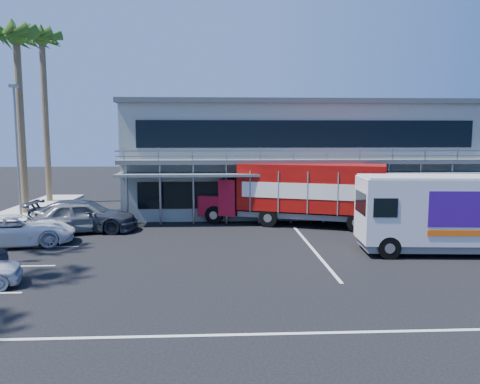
{
  "coord_description": "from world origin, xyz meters",
  "views": [
    {
      "loc": [
        -2.34,
        -17.55,
        5.15
      ],
      "look_at": [
        -1.17,
        5.69,
        2.3
      ],
      "focal_mm": 35.0,
      "sensor_mm": 36.0,
      "label": 1
    }
  ],
  "objects": [
    {
      "name": "ground",
      "position": [
        0.0,
        0.0,
        0.0
      ],
      "size": [
        120.0,
        120.0,
        0.0
      ],
      "primitive_type": "plane",
      "color": "black",
      "rests_on": "ground"
    },
    {
      "name": "building",
      "position": [
        3.0,
        14.94,
        3.66
      ],
      "size": [
        22.4,
        12.0,
        7.3
      ],
      "color": "#949A8D",
      "rests_on": "ground"
    },
    {
      "name": "palm_e",
      "position": [
        -14.7,
        13.0,
        10.57
      ],
      "size": [
        2.8,
        2.8,
        12.25
      ],
      "color": "brown",
      "rests_on": "ground"
    },
    {
      "name": "palm_f",
      "position": [
        -15.1,
        18.5,
        11.47
      ],
      "size": [
        2.8,
        2.8,
        13.25
      ],
      "color": "brown",
      "rests_on": "ground"
    },
    {
      "name": "light_pole_far",
      "position": [
        -14.2,
        11.0,
        4.5
      ],
      "size": [
        0.5,
        0.25,
        8.09
      ],
      "color": "gray",
      "rests_on": "ground"
    },
    {
      "name": "red_truck",
      "position": [
        2.32,
        8.74,
        1.94
      ],
      "size": [
        10.68,
        5.75,
        3.53
      ],
      "rotation": [
        0.0,
        0.0,
        -0.34
      ],
      "color": "#A80D24",
      "rests_on": "ground"
    },
    {
      "name": "white_van",
      "position": [
        7.37,
        2.0,
        1.8
      ],
      "size": [
        7.1,
        2.89,
        3.39
      ],
      "rotation": [
        0.0,
        0.0,
        -0.07
      ],
      "color": "silver",
      "rests_on": "ground"
    },
    {
      "name": "parked_car_c",
      "position": [
        -11.7,
        4.4,
        0.72
      ],
      "size": [
        5.64,
        3.61,
        1.45
      ],
      "primitive_type": "imported",
      "rotation": [
        0.0,
        0.0,
        1.82
      ],
      "color": "white",
      "rests_on": "ground"
    },
    {
      "name": "parked_car_d",
      "position": [
        -9.5,
        7.6,
        0.83
      ],
      "size": [
        5.85,
        2.65,
        1.66
      ],
      "primitive_type": "imported",
      "rotation": [
        0.0,
        0.0,
        1.51
      ],
      "color": "#2B2F39",
      "rests_on": "ground"
    },
    {
      "name": "parked_car_e",
      "position": [
        -9.5,
        7.2,
        0.85
      ],
      "size": [
        5.35,
        3.37,
        1.7
      ],
      "primitive_type": "imported",
      "rotation": [
        0.0,
        0.0,
        1.87
      ],
      "color": "slate",
      "rests_on": "ground"
    }
  ]
}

